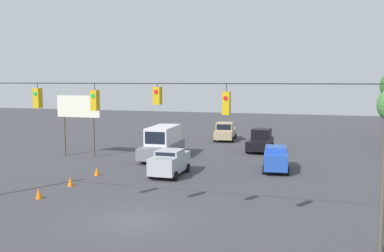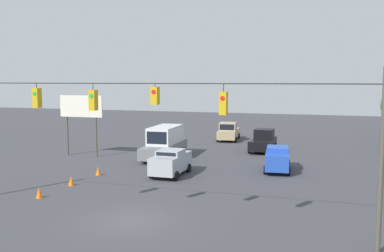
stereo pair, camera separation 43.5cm
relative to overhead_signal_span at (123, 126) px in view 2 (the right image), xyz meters
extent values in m
plane|color=#3D3D42|center=(-0.02, -0.64, -4.79)|extent=(140.00, 140.00, 0.00)
cylinder|color=#4C473D|center=(-11.24, 0.00, -1.04)|extent=(0.20, 0.20, 7.49)
cylinder|color=black|center=(-0.02, 0.00, 2.01)|extent=(22.43, 0.04, 0.04)
cube|color=gold|center=(-4.82, 0.00, 1.16)|extent=(0.32, 0.36, 1.00)
cylinder|color=black|center=(-4.82, 0.00, 1.83)|extent=(0.03, 0.03, 0.35)
cylinder|color=red|center=(-4.82, 0.19, 1.38)|extent=(0.20, 0.02, 0.20)
cube|color=gold|center=(-1.62, 0.00, 1.45)|extent=(0.32, 0.36, 0.80)
cylinder|color=black|center=(-1.62, 0.00, 1.93)|extent=(0.03, 0.03, 0.16)
cylinder|color=red|center=(-1.62, 0.19, 1.63)|extent=(0.20, 0.02, 0.20)
cube|color=gold|center=(1.58, 0.00, 1.20)|extent=(0.32, 0.36, 0.98)
cylinder|color=black|center=(1.58, 0.00, 1.85)|extent=(0.03, 0.03, 0.32)
cylinder|color=green|center=(1.58, 0.19, 1.42)|extent=(0.20, 0.02, 0.20)
cube|color=gold|center=(4.78, 0.00, 1.27)|extent=(0.32, 0.36, 0.99)
cylinder|color=black|center=(4.78, 0.00, 1.88)|extent=(0.03, 0.03, 0.25)
cylinder|color=green|center=(4.78, 0.19, 1.49)|extent=(0.20, 0.02, 0.20)
cube|color=black|center=(-3.18, -23.50, -4.02)|extent=(2.10, 5.24, 0.90)
cube|color=black|center=(-3.20, -24.12, -3.12)|extent=(1.83, 1.93, 0.90)
cube|color=black|center=(-3.24, -25.06, -3.12)|extent=(1.53, 0.08, 0.63)
cylinder|color=black|center=(-4.20, -25.14, -4.47)|extent=(0.24, 0.65, 0.64)
cylinder|color=black|center=(-2.29, -25.21, -4.47)|extent=(0.24, 0.65, 0.64)
cylinder|color=black|center=(-4.07, -21.78, -4.47)|extent=(0.24, 0.65, 0.64)
cylinder|color=black|center=(-2.16, -21.86, -4.47)|extent=(0.24, 0.65, 0.64)
cube|color=#234CB2|center=(-5.58, -14.69, -3.87)|extent=(2.14, 4.60, 1.21)
cube|color=#234CB2|center=(-5.58, -14.69, -3.08)|extent=(1.76, 2.10, 0.36)
cube|color=black|center=(-5.48, -15.68, -3.08)|extent=(1.36, 0.16, 0.25)
cylinder|color=black|center=(-6.28, -16.22, -4.47)|extent=(0.28, 0.66, 0.64)
cylinder|color=black|center=(-4.58, -16.05, -4.47)|extent=(0.28, 0.66, 0.64)
cylinder|color=black|center=(-6.57, -13.34, -4.47)|extent=(0.28, 0.66, 0.64)
cylinder|color=black|center=(-4.87, -13.17, -4.47)|extent=(0.28, 0.66, 0.64)
cube|color=#A8AAB2|center=(1.69, -10.79, -3.86)|extent=(1.86, 4.30, 1.21)
cube|color=#A8AAB2|center=(1.69, -10.79, -3.08)|extent=(1.71, 1.89, 0.36)
cube|color=black|center=(1.69, -9.83, -3.08)|extent=(1.49, 0.02, 0.25)
cylinder|color=black|center=(2.62, -9.39, -4.47)|extent=(0.22, 0.64, 0.64)
cylinder|color=black|center=(0.76, -9.39, -4.47)|extent=(0.22, 0.64, 0.64)
cylinder|color=black|center=(2.62, -12.19, -4.47)|extent=(0.22, 0.64, 0.64)
cylinder|color=black|center=(0.76, -12.18, -4.47)|extent=(0.22, 0.64, 0.64)
cube|color=slate|center=(4.70, -17.14, -3.97)|extent=(2.55, 7.35, 1.00)
cube|color=silver|center=(4.71, -17.51, -2.72)|extent=(2.25, 4.74, 1.50)
cube|color=black|center=(4.61, -15.18, -2.72)|extent=(1.78, 0.10, 1.05)
cylinder|color=black|center=(5.70, -14.74, -4.47)|extent=(0.25, 0.65, 0.64)
cylinder|color=black|center=(3.48, -14.84, -4.47)|extent=(0.25, 0.65, 0.64)
cylinder|color=black|center=(5.91, -19.45, -4.47)|extent=(0.25, 0.65, 0.64)
cylinder|color=black|center=(3.69, -19.55, -4.47)|extent=(0.25, 0.65, 0.64)
cube|color=tan|center=(1.76, -30.05, -4.02)|extent=(2.52, 5.28, 0.90)
cube|color=tan|center=(1.70, -29.44, -3.12)|extent=(2.04, 2.01, 0.90)
cube|color=black|center=(1.61, -28.52, -3.12)|extent=(1.62, 0.18, 0.63)
cylinder|color=black|center=(2.61, -28.30, -4.47)|extent=(0.28, 0.66, 0.64)
cylinder|color=black|center=(0.58, -28.50, -4.47)|extent=(0.28, 0.66, 0.64)
cylinder|color=black|center=(2.93, -31.60, -4.47)|extent=(0.28, 0.66, 0.64)
cylinder|color=black|center=(0.91, -31.80, -4.47)|extent=(0.28, 0.66, 0.64)
cone|color=orange|center=(6.98, -2.71, -4.47)|extent=(0.39, 0.39, 0.63)
cone|color=orange|center=(6.87, -5.87, -4.47)|extent=(0.39, 0.39, 0.63)
cone|color=orange|center=(6.78, -9.21, -4.47)|extent=(0.39, 0.39, 0.63)
cylinder|color=#4C473D|center=(10.79, -15.86, -3.00)|extent=(0.16, 0.16, 3.59)
cylinder|color=#4C473D|center=(13.80, -15.86, -3.00)|extent=(0.16, 0.16, 3.59)
cube|color=silver|center=(12.29, -15.86, -0.22)|extent=(4.30, 0.12, 1.97)
camera|label=1|loc=(-8.74, 18.19, 2.17)|focal=40.00mm
camera|label=2|loc=(-9.16, 18.06, 2.17)|focal=40.00mm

